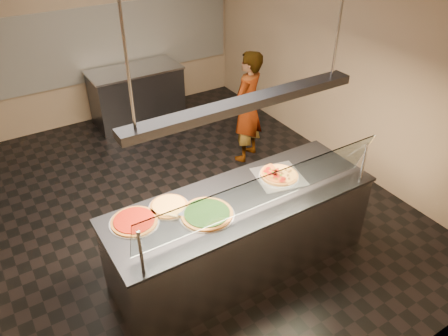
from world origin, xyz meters
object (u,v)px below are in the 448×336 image
perforated_tray (279,176)px  pizza_spatula (176,213)px  half_pizza_pepperoni (272,176)px  pizza_cheese (169,206)px  pizza_spinach (207,214)px  heat_lamp_housing (245,103)px  worker (247,107)px  half_pizza_sausage (286,172)px  pizza_tomato (134,221)px  sneeze_guard (264,191)px  serving_counter (241,233)px  prep_table (137,95)px

perforated_tray → pizza_spatula: 1.21m
half_pizza_pepperoni → pizza_cheese: bearing=172.4°
pizza_spinach → heat_lamp_housing: bearing=6.0°
perforated_tray → worker: bearing=65.6°
pizza_spinach → half_pizza_sausage: bearing=7.7°
pizza_tomato → worker: 2.86m
pizza_spinach → pizza_spatula: bearing=150.2°
sneeze_guard → heat_lamp_housing: bearing=90.0°
pizza_spinach → heat_lamp_housing: 1.09m
serving_counter → half_pizza_sausage: half_pizza_sausage is taller
pizza_spatula → worker: size_ratio=0.17×
sneeze_guard → worker: worker is taller
serving_counter → pizza_spatula: pizza_spatula is taller
half_pizza_sausage → pizza_tomato: size_ratio=0.93×
pizza_tomato → pizza_spatula: (0.37, -0.12, 0.01)m
serving_counter → half_pizza_pepperoni: bearing=12.8°
half_pizza_pepperoni → heat_lamp_housing: 1.08m
pizza_tomato → pizza_spinach: bearing=-22.9°
serving_counter → heat_lamp_housing: (0.00, 0.00, 1.48)m
pizza_spatula → half_pizza_sausage: bearing=0.1°
pizza_spinach → pizza_tomato: size_ratio=1.14×
half_pizza_sausage → worker: worker is taller
serving_counter → worker: 2.28m
half_pizza_sausage → worker: bearing=68.3°
heat_lamp_housing → sneeze_guard: bearing=-90.0°
half_pizza_pepperoni → worker: bearing=63.1°
half_pizza_pepperoni → prep_table: 3.77m
pizza_tomato → worker: worker is taller
pizza_cheese → pizza_spatula: bearing=-88.4°
serving_counter → prep_table: size_ratio=1.82×
pizza_spinach → heat_lamp_housing: heat_lamp_housing is taller
prep_table → heat_lamp_housing: size_ratio=0.66×
pizza_spinach → worker: bearing=47.0°
pizza_cheese → sneeze_guard: bearing=-40.9°
pizza_cheese → heat_lamp_housing: bearing=-20.0°
pizza_spinach → serving_counter: bearing=6.0°
pizza_spinach → pizza_tomato: 0.67m
serving_counter → perforated_tray: (0.53, 0.10, 0.47)m
heat_lamp_housing → pizza_spatula: bearing=172.0°
half_pizza_pepperoni → pizza_tomato: (-1.49, 0.12, -0.02)m
pizza_spinach → heat_lamp_housing: size_ratio=0.23×
serving_counter → pizza_spatula: size_ratio=9.93×
pizza_cheese → half_pizza_sausage: bearing=-6.6°
serving_counter → pizza_tomato: pizza_tomato is taller
half_pizza_sausage → prep_table: 3.78m
pizza_cheese → pizza_tomato: (-0.37, -0.03, 0.00)m
half_pizza_pepperoni → worker: (0.88, 1.73, -0.14)m
half_pizza_sausage → heat_lamp_housing: 1.18m
half_pizza_pepperoni → pizza_spinach: half_pizza_pepperoni is taller
perforated_tray → pizza_cheese: (-1.21, 0.15, 0.01)m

